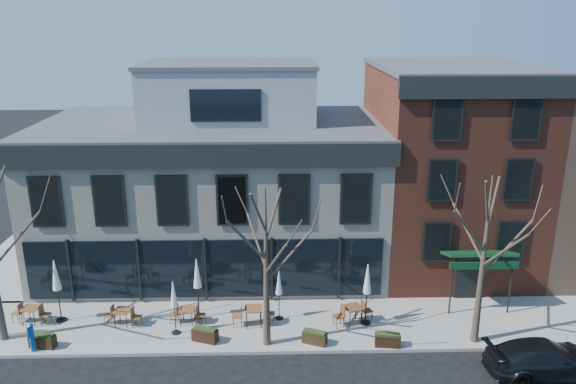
{
  "coord_description": "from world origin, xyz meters",
  "views": [
    {
      "loc": [
        3.35,
        -24.96,
        13.69
      ],
      "look_at": [
        4.06,
        2.0,
        5.13
      ],
      "focal_mm": 35.0,
      "sensor_mm": 36.0,
      "label": 1
    }
  ],
  "objects_px": {
    "cafe_set_0": "(31,313)",
    "umbrella_0": "(56,278)",
    "call_box": "(31,336)",
    "parked_sedan": "(545,358)"
  },
  "relations": [
    {
      "from": "cafe_set_0",
      "to": "umbrella_0",
      "type": "relative_size",
      "value": 0.61
    },
    {
      "from": "cafe_set_0",
      "to": "umbrella_0",
      "type": "xyz_separation_m",
      "value": [
        1.25,
        0.18,
        1.66
      ]
    },
    {
      "from": "call_box",
      "to": "umbrella_0",
      "type": "relative_size",
      "value": 0.44
    },
    {
      "from": "parked_sedan",
      "to": "umbrella_0",
      "type": "distance_m",
      "value": 21.08
    },
    {
      "from": "cafe_set_0",
      "to": "umbrella_0",
      "type": "height_order",
      "value": "umbrella_0"
    },
    {
      "from": "parked_sedan",
      "to": "cafe_set_0",
      "type": "bearing_deg",
      "value": 74.51
    },
    {
      "from": "parked_sedan",
      "to": "umbrella_0",
      "type": "xyz_separation_m",
      "value": [
        -20.57,
        4.32,
        1.62
      ]
    },
    {
      "from": "call_box",
      "to": "umbrella_0",
      "type": "xyz_separation_m",
      "value": [
        0.29,
        2.46,
        1.44
      ]
    },
    {
      "from": "call_box",
      "to": "umbrella_0",
      "type": "distance_m",
      "value": 2.87
    },
    {
      "from": "umbrella_0",
      "to": "parked_sedan",
      "type": "bearing_deg",
      "value": -11.86
    }
  ]
}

